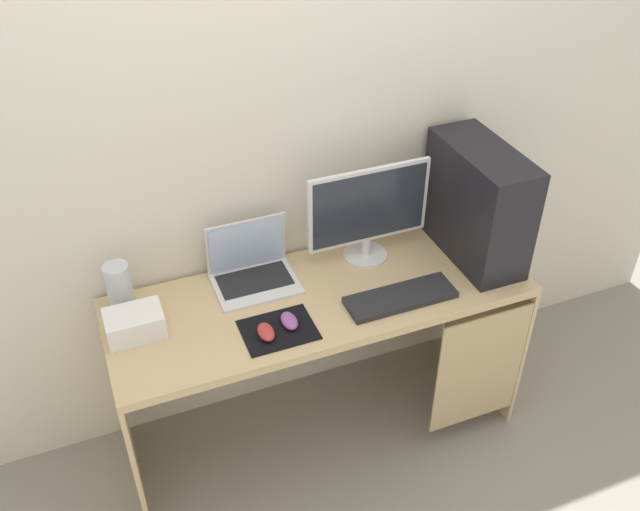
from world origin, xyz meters
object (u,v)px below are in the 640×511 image
(monitor, at_px, (368,212))
(speaker, at_px, (119,287))
(projector, at_px, (135,323))
(mouse_left, at_px, (289,321))
(keyboard, at_px, (401,297))
(pc_tower, at_px, (478,203))
(laptop, at_px, (252,270))
(mouse_right, at_px, (266,332))

(monitor, relative_size, speaker, 2.63)
(monitor, relative_size, projector, 2.50)
(speaker, height_order, projector, speaker)
(monitor, distance_m, mouse_left, 0.54)
(keyboard, bearing_deg, projector, 169.16)
(pc_tower, height_order, mouse_left, pc_tower)
(pc_tower, xyz_separation_m, laptop, (-0.88, 0.15, -0.18))
(pc_tower, xyz_separation_m, projector, (-1.36, 0.01, -0.19))
(laptop, xyz_separation_m, mouse_left, (0.04, -0.30, -0.03))
(monitor, distance_m, speaker, 0.97)
(laptop, xyz_separation_m, mouse_right, (-0.05, -0.32, -0.03))
(monitor, bearing_deg, pc_tower, -16.38)
(pc_tower, height_order, projector, pc_tower)
(keyboard, xyz_separation_m, mouse_right, (-0.53, -0.00, 0.01))
(pc_tower, height_order, keyboard, pc_tower)
(laptop, relative_size, mouse_right, 3.30)
(monitor, height_order, keyboard, monitor)
(keyboard, bearing_deg, speaker, 160.59)
(pc_tower, xyz_separation_m, mouse_left, (-0.84, -0.15, -0.21))
(keyboard, bearing_deg, laptop, 146.17)
(projector, bearing_deg, monitor, 6.70)
(laptop, relative_size, speaker, 1.66)
(speaker, bearing_deg, laptop, -2.59)
(speaker, bearing_deg, keyboard, -19.41)
(projector, bearing_deg, keyboard, -10.84)
(projector, relative_size, keyboard, 0.48)
(monitor, bearing_deg, projector, -173.30)
(laptop, bearing_deg, keyboard, -33.83)
(pc_tower, height_order, laptop, pc_tower)
(speaker, height_order, mouse_left, speaker)
(pc_tower, relative_size, monitor, 0.99)
(pc_tower, xyz_separation_m, mouse_right, (-0.94, -0.18, -0.21))
(speaker, xyz_separation_m, mouse_right, (0.44, -0.35, -0.07))
(laptop, relative_size, mouse_left, 3.30)
(laptop, height_order, projector, laptop)
(monitor, height_order, laptop, monitor)
(speaker, relative_size, mouse_right, 1.98)
(mouse_left, bearing_deg, mouse_right, -165.26)
(laptop, height_order, keyboard, laptop)
(monitor, distance_m, keyboard, 0.36)
(pc_tower, relative_size, keyboard, 1.18)
(monitor, relative_size, laptop, 1.58)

